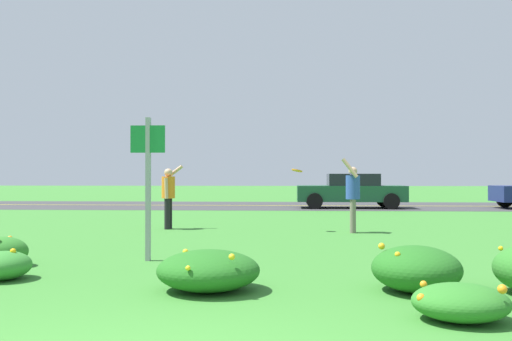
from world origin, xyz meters
The scene contains 13 objects.
ground_plane centered at (0.00, 11.05, 0.00)m, with size 120.00×120.00×0.00m, color #387A2D.
highway_strip centered at (0.00, 22.09, 0.00)m, with size 120.00×7.33×0.01m, color #38383A.
highway_center_stripe centered at (0.00, 22.09, 0.01)m, with size 120.00×0.16×0.00m, color yellow.
daylily_clump_mid_center centered at (2.57, 3.39, 0.27)m, with size 1.05×1.15×0.56m.
daylily_clump_mid_right centered at (0.10, 3.29, 0.24)m, with size 1.23×1.19×0.51m.
daylily_clump_front_center centered at (-3.27, 4.86, 0.23)m, with size 0.77×0.67×0.49m.
daylily_clump_near_camera centered at (-2.70, 3.82, 0.19)m, with size 0.71×0.76×0.41m.
daylily_clump_front_right centered at (2.68, 2.06, 0.18)m, with size 0.92×0.81×0.40m.
sign_post_near_path centered at (-1.21, 5.55, 1.41)m, with size 0.56×0.10×2.31m.
person_thrower_orange_shirt centered at (-2.03, 10.84, 0.93)m, with size 0.53×0.51×1.65m.
person_catcher_blue_shirt centered at (2.60, 10.19, 0.95)m, with size 0.47×0.51×1.80m.
frisbee_orange centered at (1.26, 10.39, 1.50)m, with size 0.27×0.27×0.11m.
car_dark_green_center_left centered at (3.69, 20.44, 0.74)m, with size 4.50×2.00×1.45m.
Camera 1 is at (1.06, -3.32, 1.38)m, focal length 39.12 mm.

